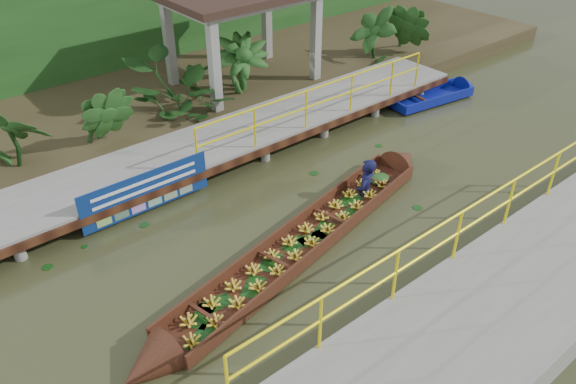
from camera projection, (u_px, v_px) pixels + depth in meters
ground at (306, 225)px, 11.85m from camera, size 80.00×80.00×0.00m
land_strip at (139, 101)px, 16.56m from camera, size 30.00×8.00×0.45m
far_dock at (215, 144)px, 13.81m from camera, size 16.00×2.06×1.66m
near_dock at (512, 302)px, 9.52m from camera, size 18.00×2.40×1.73m
pavilion at (242, 2)px, 15.94m from camera, size 4.40×3.00×3.00m
foliage_backdrop at (93, 21)px, 17.18m from camera, size 30.00×0.80×4.00m
vendor_boat at (316, 226)px, 11.40m from camera, size 8.93×2.71×2.09m
moored_blue_boat at (449, 92)px, 17.30m from camera, size 3.29×1.25×0.76m
blue_banner at (146, 191)px, 11.90m from camera, size 2.95×0.04×0.92m
tropical_plants at (243, 71)px, 15.77m from camera, size 14.28×1.28×1.59m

